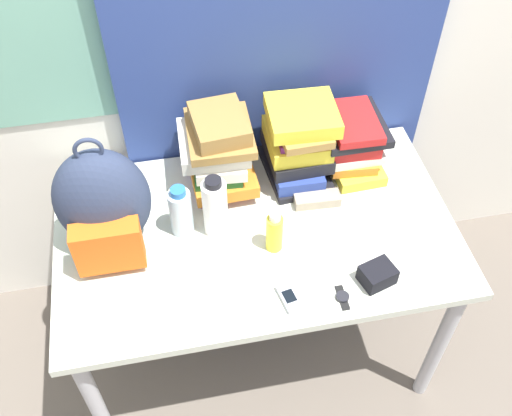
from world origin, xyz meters
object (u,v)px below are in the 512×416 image
at_px(book_stack_right, 351,141).
at_px(wristwatch, 342,297).
at_px(backpack, 103,204).
at_px(cell_phone, 289,298).
at_px(sunglasses_case, 317,200).
at_px(book_stack_center, 298,142).
at_px(camera_pouch, 377,275).
at_px(sports_bottle, 215,207).
at_px(sunscreen_bottle, 274,232).
at_px(water_bottle, 181,212).
at_px(book_stack_left, 218,151).

distance_m(book_stack_right, wristwatch, 0.57).
distance_m(backpack, wristwatch, 0.75).
bearing_deg(book_stack_right, cell_phone, -123.08).
bearing_deg(wristwatch, sunglasses_case, 86.52).
height_order(book_stack_center, sunglasses_case, book_stack_center).
distance_m(book_stack_right, cell_phone, 0.61).
bearing_deg(cell_phone, wristwatch, -9.80).
distance_m(cell_phone, sunglasses_case, 0.39).
bearing_deg(book_stack_right, camera_pouch, -97.19).
relative_size(sports_bottle, sunscreen_bottle, 1.47).
bearing_deg(sports_bottle, cell_phone, -60.98).
bearing_deg(book_stack_center, water_bottle, -155.60).
bearing_deg(cell_phone, sunglasses_case, 63.16).
xyz_separation_m(backpack, book_stack_right, (0.82, 0.20, -0.07)).
xyz_separation_m(backpack, sunscreen_bottle, (0.49, -0.11, -0.11)).
height_order(book_stack_center, camera_pouch, book_stack_center).
distance_m(water_bottle, sunglasses_case, 0.45).
bearing_deg(wristwatch, sunscreen_bottle, 124.80).
bearing_deg(water_bottle, book_stack_right, 17.49).
height_order(sunscreen_bottle, wristwatch, sunscreen_bottle).
height_order(cell_phone, sunglasses_case, sunglasses_case).
bearing_deg(cell_phone, backpack, 147.58).
xyz_separation_m(backpack, book_stack_center, (0.63, 0.19, -0.04)).
distance_m(backpack, book_stack_right, 0.85).
relative_size(book_stack_center, camera_pouch, 2.55).
bearing_deg(sports_bottle, sunscreen_bottle, -32.16).
distance_m(backpack, camera_pouch, 0.83).
xyz_separation_m(book_stack_center, sunglasses_case, (0.03, -0.16, -0.12)).
distance_m(book_stack_left, cell_phone, 0.54).
distance_m(backpack, water_bottle, 0.24).
relative_size(backpack, book_stack_center, 1.44).
bearing_deg(sunglasses_case, sunscreen_bottle, -139.79).
bearing_deg(water_bottle, wristwatch, -39.12).
height_order(book_stack_center, wristwatch, book_stack_center).
height_order(book_stack_left, sunscreen_bottle, book_stack_left).
bearing_deg(sunscreen_bottle, book_stack_right, 43.09).
xyz_separation_m(cell_phone, camera_pouch, (0.27, 0.01, 0.02)).
height_order(sports_bottle, sunscreen_bottle, sports_bottle).
distance_m(cell_phone, camera_pouch, 0.27).
distance_m(book_stack_left, water_bottle, 0.25).
distance_m(sports_bottle, sunglasses_case, 0.36).
height_order(water_bottle, sports_bottle, sports_bottle).
bearing_deg(camera_pouch, book_stack_right, 82.81).
xyz_separation_m(book_stack_right, sports_bottle, (-0.50, -0.21, 0.00)).
bearing_deg(water_bottle, sports_bottle, -10.10).
xyz_separation_m(book_stack_right, sunscreen_bottle, (-0.33, -0.31, -0.03)).
height_order(sports_bottle, wristwatch, sports_bottle).
distance_m(book_stack_right, water_bottle, 0.63).
relative_size(book_stack_center, sunglasses_case, 1.92).
xyz_separation_m(book_stack_right, wristwatch, (-0.18, -0.53, -0.10)).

